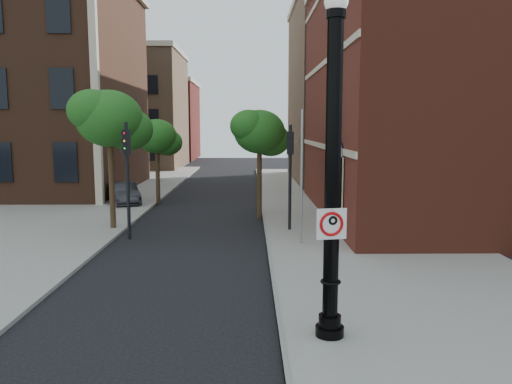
{
  "coord_description": "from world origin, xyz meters",
  "views": [
    {
      "loc": [
        1.39,
        -10.67,
        4.49
      ],
      "look_at": [
        1.54,
        2.0,
        2.81
      ],
      "focal_mm": 35.0,
      "sensor_mm": 36.0,
      "label": 1
    }
  ],
  "objects_px": {
    "lamppost": "(333,186)",
    "traffic_signal_left": "(127,161)",
    "traffic_signal_right": "(290,160)",
    "parked_car": "(124,193)",
    "no_parking_sign": "(332,224)"
  },
  "relations": [
    {
      "from": "lamppost",
      "to": "traffic_signal_right",
      "type": "bearing_deg",
      "value": 89.92
    },
    {
      "from": "traffic_signal_left",
      "to": "parked_car",
      "type": "bearing_deg",
      "value": 83.91
    },
    {
      "from": "lamppost",
      "to": "traffic_signal_left",
      "type": "xyz_separation_m",
      "value": [
        -6.49,
        9.58,
        -0.15
      ]
    },
    {
      "from": "lamppost",
      "to": "traffic_signal_left",
      "type": "distance_m",
      "value": 11.58
    },
    {
      "from": "lamppost",
      "to": "no_parking_sign",
      "type": "xyz_separation_m",
      "value": [
        -0.03,
        -0.18,
        -0.73
      ]
    },
    {
      "from": "lamppost",
      "to": "traffic_signal_right",
      "type": "xyz_separation_m",
      "value": [
        0.02,
        10.82,
        -0.22
      ]
    },
    {
      "from": "traffic_signal_right",
      "to": "lamppost",
      "type": "bearing_deg",
      "value": -88.81
    },
    {
      "from": "traffic_signal_left",
      "to": "traffic_signal_right",
      "type": "bearing_deg",
      "value": -10.61
    },
    {
      "from": "no_parking_sign",
      "to": "traffic_signal_right",
      "type": "xyz_separation_m",
      "value": [
        0.05,
        11.0,
        0.51
      ]
    },
    {
      "from": "lamppost",
      "to": "traffic_signal_left",
      "type": "relative_size",
      "value": 1.53
    },
    {
      "from": "lamppost",
      "to": "parked_car",
      "type": "height_order",
      "value": "lamppost"
    },
    {
      "from": "parked_car",
      "to": "traffic_signal_left",
      "type": "relative_size",
      "value": 0.85
    },
    {
      "from": "lamppost",
      "to": "parked_car",
      "type": "bearing_deg",
      "value": 115.75
    },
    {
      "from": "parked_car",
      "to": "traffic_signal_left",
      "type": "distance_m",
      "value": 9.6
    },
    {
      "from": "no_parking_sign",
      "to": "parked_car",
      "type": "bearing_deg",
      "value": 104.81
    }
  ]
}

